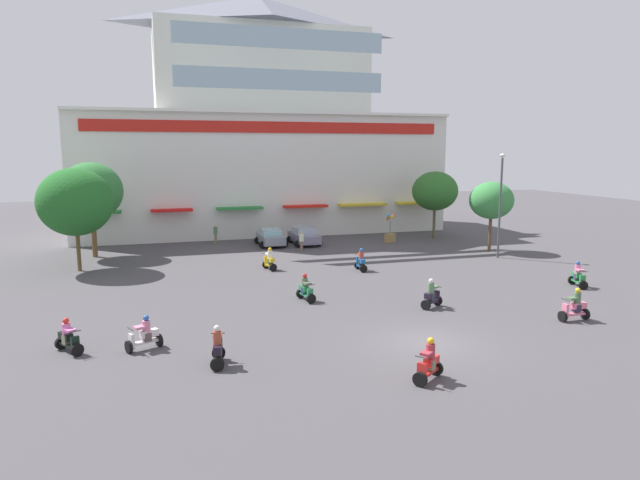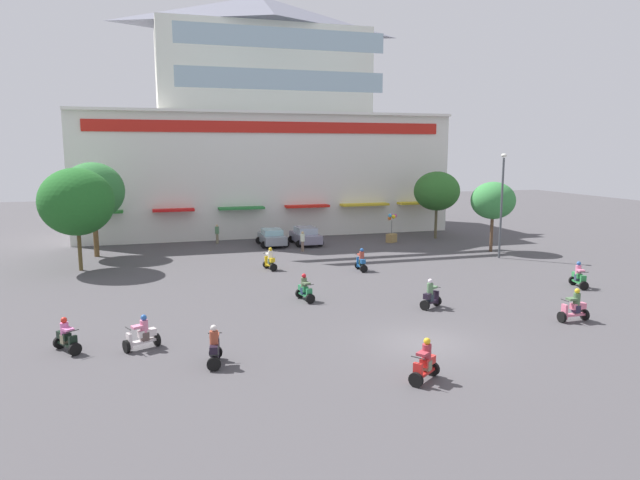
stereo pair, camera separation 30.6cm
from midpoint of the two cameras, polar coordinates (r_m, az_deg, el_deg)
ground_plane at (r=36.22m, az=0.89°, el=-3.75°), size 128.00×128.00×0.00m
colonial_building at (r=56.88m, az=-6.11°, el=10.46°), size 34.91×14.34×22.50m
plaza_tree_0 at (r=45.72m, az=-22.18°, el=4.55°), size 4.57×4.35×7.12m
plaza_tree_1 at (r=46.82m, az=16.67°, el=3.82°), size 3.49×3.38×5.54m
plaza_tree_2 at (r=40.76m, az=-23.57°, el=3.52°), size 4.82×5.21×6.87m
plaza_tree_3 at (r=52.54m, az=11.32°, el=4.85°), size 4.18×3.95×6.10m
parked_car_0 at (r=47.99m, az=-5.16°, el=0.28°), size 2.43×3.93×1.43m
parked_car_1 at (r=48.49m, az=-1.79°, el=0.43°), size 2.50×4.15×1.51m
scooter_rider_0 at (r=29.57m, az=23.97°, el=-6.19°), size 1.46×0.54×1.59m
scooter_rider_1 at (r=30.56m, az=-1.75°, el=-5.02°), size 0.77×1.48×1.47m
scooter_rider_2 at (r=24.40m, az=-17.57°, el=-9.15°), size 1.52×1.05×1.43m
scooter_rider_3 at (r=38.08m, az=3.90°, el=-2.15°), size 0.59×1.34×1.55m
scooter_rider_4 at (r=29.71m, az=10.87°, el=-5.52°), size 1.39×1.13×1.55m
scooter_rider_5 at (r=38.43m, az=-5.32°, el=-2.06°), size 0.79×1.38×1.55m
scooter_rider_6 at (r=20.64m, az=10.46°, el=-12.10°), size 1.44×1.25×1.56m
scooter_rider_7 at (r=36.81m, az=24.27°, el=-3.35°), size 0.89×1.56×1.54m
scooter_rider_8 at (r=25.13m, az=-24.30°, el=-9.01°), size 1.21×1.46×1.43m
scooter_rider_9 at (r=22.01m, az=-10.65°, el=-10.66°), size 0.73×1.44×1.60m
pedestrian_0 at (r=49.75m, az=-10.63°, el=0.72°), size 0.39×0.39×1.66m
pedestrian_1 at (r=45.17m, az=-2.07°, el=-0.01°), size 0.50×0.50×1.61m
streetlamp_near at (r=44.12m, az=17.49°, el=4.01°), size 0.40×0.40×7.76m
balloon_vendor_cart at (r=49.97m, az=6.88°, el=0.88°), size 1.08×0.99×2.56m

